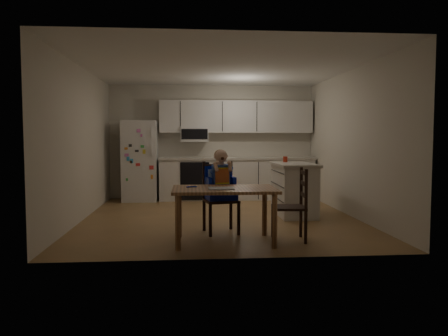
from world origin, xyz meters
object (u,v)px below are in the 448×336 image
Objects in this scene: dining_table at (224,195)px; chair_side at (296,200)px; kitchen_island at (294,189)px; red_cup at (285,159)px; refrigerator at (140,161)px; chair_booster at (220,182)px.

chair_side is at bearing 2.49° from dining_table.
red_cup is at bearing 102.11° from kitchen_island.
refrigerator is 1.79× the size of chair_side.
chair_booster is at bearing 90.80° from dining_table.
dining_table is 0.63m from chair_booster.
refrigerator is at bearing -142.42° from chair_side.
chair_side is at bearing -57.79° from refrigerator.
kitchen_island is 1.91m from chair_booster.
chair_booster reaches higher than chair_side.
kitchen_island is 1.04× the size of chair_booster.
dining_table is at bearing -119.76° from red_cup.
chair_side is (0.95, -0.58, -0.18)m from chair_booster.
refrigerator is 4.17m from dining_table.
refrigerator is 3.22m from red_cup.
refrigerator is at bearing 145.23° from kitchen_island.
chair_booster is (-1.30, -1.65, -0.24)m from red_cup.
dining_table is 1.12× the size of chair_booster.
dining_table is at bearing -125.66° from kitchen_island.
chair_booster is 1.24× the size of chair_side.
chair_booster is at bearing -136.86° from kitchen_island.
kitchen_island is 12.04× the size of red_cup.
chair_side is (-0.35, -2.23, -0.42)m from red_cup.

